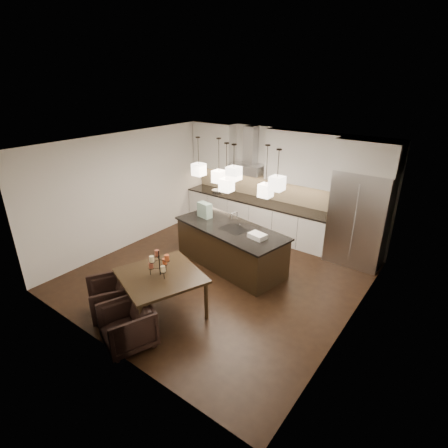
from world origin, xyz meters
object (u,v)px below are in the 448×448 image
Objects in this scene: island_body at (230,247)px; armchair_left at (111,297)px; armchair_right at (127,326)px; refrigerator at (359,218)px; dining_table at (162,294)px.

island_body is 3.34× the size of armchair_left.
armchair_left is 0.98× the size of armchair_right.
refrigerator is 4.56m from dining_table.
dining_table reaches higher than armchair_right.
refrigerator is 0.85× the size of island_body.
island_body is 2.13m from dining_table.
armchair_right is at bearing 8.61° from armchair_left.
armchair_right reaches higher than armchair_left.
dining_table is 1.74× the size of armchair_left.
armchair_left is (-2.85, -4.55, -0.73)m from refrigerator.
refrigerator reaches higher than armchair_left.
island_body is (-2.18, -1.84, -0.63)m from refrigerator.
armchair_left is (-0.67, -2.71, -0.10)m from island_body.
armchair_left is at bearing -122.06° from refrigerator.
armchair_right is at bearing -76.00° from island_body.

